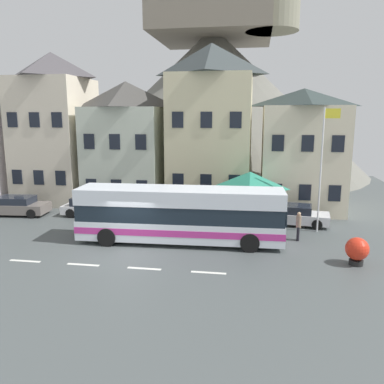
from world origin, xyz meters
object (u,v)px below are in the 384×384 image
harbour_buoy (357,250)px  townhouse_03 (211,127)px  transit_bus (180,215)px  pedestrian_02 (263,219)px  pedestrian_01 (298,226)px  flagpole (323,162)px  parked_car_01 (292,215)px  townhouse_04 (302,149)px  public_bench (235,208)px  townhouse_01 (55,128)px  townhouse_02 (127,144)px  parked_car_02 (94,207)px  hilltop_castle (213,96)px  parked_car_00 (18,206)px  bus_shelter (250,181)px  pedestrian_00 (280,222)px

harbour_buoy → townhouse_03: bearing=126.3°
transit_bus → pedestrian_02: (4.57, 2.41, -0.63)m
pedestrian_01 → flagpole: bearing=54.7°
parked_car_01 → pedestrian_01: size_ratio=2.85×
townhouse_04 → pedestrian_01: size_ratio=5.40×
public_bench → pedestrian_02: bearing=-66.3°
townhouse_01 → transit_bus: townhouse_01 is taller
townhouse_02 → townhouse_04: bearing=2.6°
parked_car_02 → harbour_buoy: harbour_buoy is taller
transit_bus → parked_car_01: bearing=34.6°
parked_car_02 → hilltop_castle: bearing=76.7°
parked_car_00 → parked_car_02: size_ratio=0.93×
public_bench → townhouse_02: bearing=163.7°
parked_car_01 → pedestrian_02: pedestrian_02 is taller
townhouse_03 → parked_car_01: 9.14m
townhouse_01 → hilltop_castle: (10.74, 19.51, 3.42)m
transit_bus → parked_car_02: 8.64m
parked_car_02 → pedestrian_02: bearing=-11.8°
bus_shelter → flagpole: size_ratio=0.48×
parked_car_01 → pedestrian_00: (-0.96, -3.03, 0.27)m
hilltop_castle → pedestrian_01: hilltop_castle is taller
townhouse_04 → parked_car_02: bearing=-161.0°
transit_bus → pedestrian_00: size_ratio=7.27×
pedestrian_00 → parked_car_00: bearing=172.3°
hilltop_castle → pedestrian_00: hilltop_castle is taller
townhouse_02 → flagpole: 15.12m
townhouse_02 → parked_car_01: bearing=-19.5°
bus_shelter → public_bench: size_ratio=2.10×
pedestrian_00 → flagpole: bearing=33.6°
bus_shelter → pedestrian_00: size_ratio=2.30×
townhouse_02 → parked_car_00: size_ratio=2.28×
townhouse_03 → bus_shelter: bearing=-58.8°
townhouse_04 → pedestrian_00: bearing=-103.2°
hilltop_castle → harbour_buoy: (10.26, -30.91, -8.60)m
townhouse_02 → townhouse_04: (13.41, 0.62, -0.31)m
townhouse_02 → pedestrian_01: townhouse_02 is taller
parked_car_02 → public_bench: parked_car_02 is taller
townhouse_02 → hilltop_castle: 20.75m
townhouse_04 → harbour_buoy: bearing=-82.9°
transit_bus → bus_shelter: bearing=46.1°
transit_bus → pedestrian_02: 5.20m
parked_car_01 → hilltop_castle: bearing=115.2°
townhouse_04 → parked_car_00: bearing=-164.3°
pedestrian_01 → flagpole: 4.20m
townhouse_01 → pedestrian_01: size_ratio=7.19×
pedestrian_02 → townhouse_01: bearing=157.2°
parked_car_02 → pedestrian_02: (11.66, -2.44, 0.26)m
townhouse_04 → transit_bus: townhouse_04 is taller
parked_car_02 → public_bench: (9.79, 1.83, -0.17)m
townhouse_01 → parked_car_00: size_ratio=2.84×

